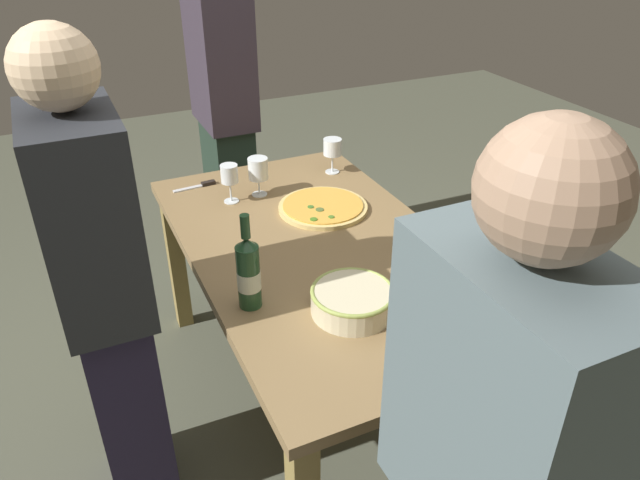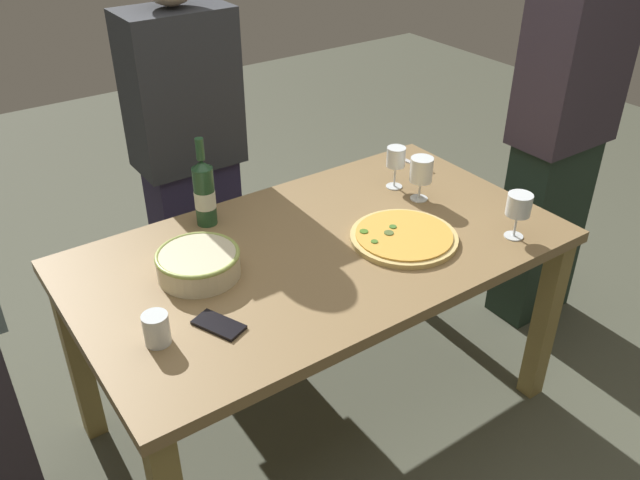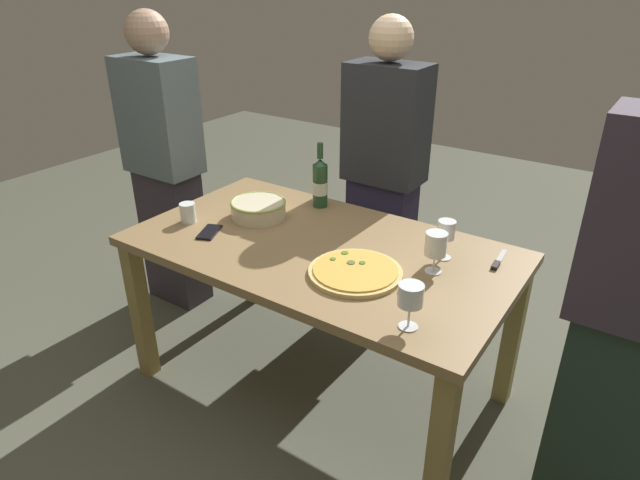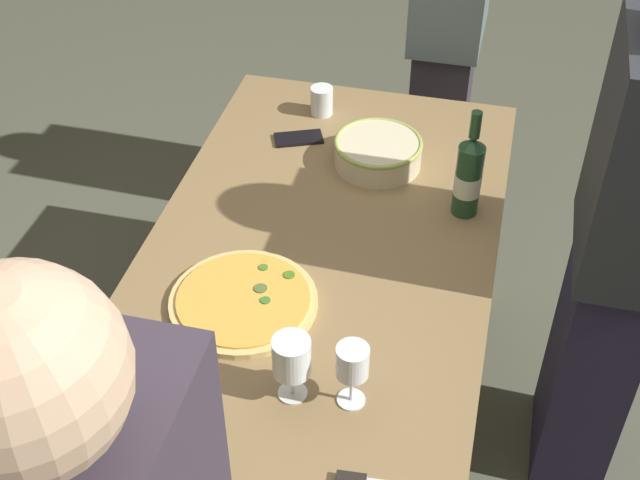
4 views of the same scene
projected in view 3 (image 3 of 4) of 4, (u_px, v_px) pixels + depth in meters
ground_plane at (320, 384)px, 2.63m from camera, size 8.00×8.00×0.00m
dining_table at (320, 264)px, 2.34m from camera, size 1.60×0.90×0.75m
pizza at (355, 272)px, 2.07m from camera, size 0.36×0.36×0.03m
serving_bowl at (258, 208)px, 2.53m from camera, size 0.26×0.26×0.08m
wine_bottle at (320, 183)px, 2.62m from camera, size 0.07×0.07×0.31m
wine_glass_near_pizza at (436, 245)px, 2.04m from camera, size 0.08×0.08×0.16m
wine_glass_by_bottle at (446, 231)px, 2.14m from camera, size 0.07×0.07×0.16m
wine_glass_far_left at (411, 297)px, 1.72m from camera, size 0.08×0.08×0.16m
cup_amber at (188, 213)px, 2.48m from camera, size 0.07×0.07×0.09m
cell_phone at (209, 232)px, 2.40m from camera, size 0.12×0.16×0.01m
pizza_knife at (498, 262)px, 2.15m from camera, size 0.04×0.19×0.02m
person_guest_left at (165, 167)px, 2.98m from camera, size 0.40×0.24×1.62m
person_guest_right at (384, 176)px, 2.88m from camera, size 0.40×0.24×1.60m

